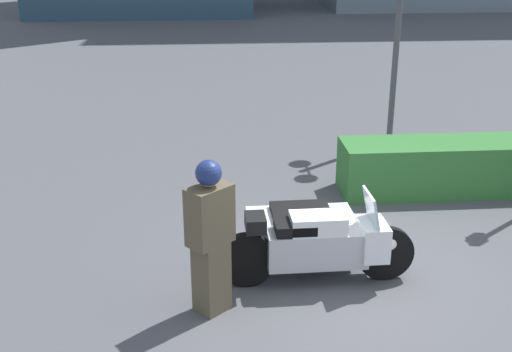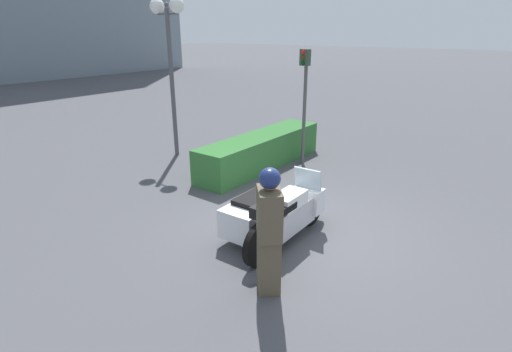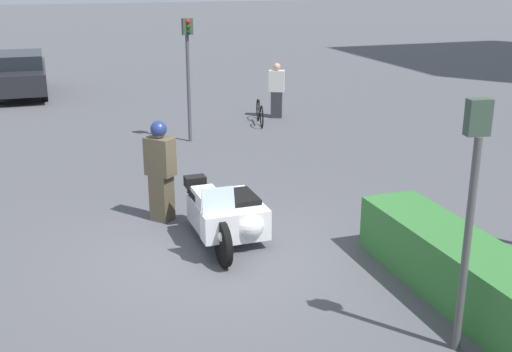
{
  "view_description": "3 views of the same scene",
  "coord_description": "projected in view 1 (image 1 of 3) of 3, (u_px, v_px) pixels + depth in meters",
  "views": [
    {
      "loc": [
        -1.79,
        -6.8,
        4.1
      ],
      "look_at": [
        -1.16,
        1.15,
        1.02
      ],
      "focal_mm": 45.0,
      "sensor_mm": 36.0,
      "label": 1
    },
    {
      "loc": [
        -5.71,
        -3.13,
        3.46
      ],
      "look_at": [
        -0.58,
        0.7,
        1.11
      ],
      "focal_mm": 28.0,
      "sensor_mm": 36.0,
      "label": 2
    },
    {
      "loc": [
        8.95,
        -2.28,
        4.32
      ],
      "look_at": [
        -0.66,
        0.97,
        1.03
      ],
      "focal_mm": 45.0,
      "sensor_mm": 36.0,
      "label": 3
    }
  ],
  "objects": [
    {
      "name": "officer_rider",
      "position": [
        210.0,
        234.0,
        7.06
      ],
      "size": [
        0.57,
        0.56,
        1.83
      ],
      "rotation": [
        0.0,
        0.0,
        -0.84
      ],
      "color": "brown",
      "rests_on": "ground"
    },
    {
      "name": "hedge_bush_curbside",
      "position": [
        471.0,
        166.0,
        10.64
      ],
      "size": [
        4.33,
        0.94,
        0.86
      ],
      "primitive_type": "cube",
      "color": "#337033",
      "rests_on": "ground"
    },
    {
      "name": "ground_plane",
      "position": [
        357.0,
        284.0,
        7.94
      ],
      "size": [
        160.0,
        160.0,
        0.0
      ],
      "primitive_type": "plane",
      "color": "#4C4C51"
    },
    {
      "name": "police_motorcycle",
      "position": [
        315.0,
        236.0,
        8.1
      ],
      "size": [
        2.44,
        1.17,
        1.18
      ],
      "rotation": [
        0.0,
        0.0,
        0.02
      ],
      "color": "black",
      "rests_on": "ground"
    }
  ]
}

